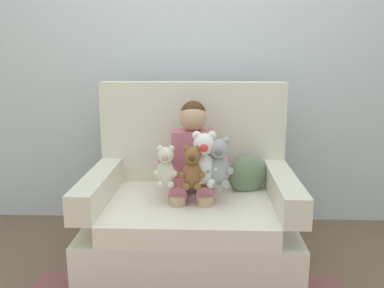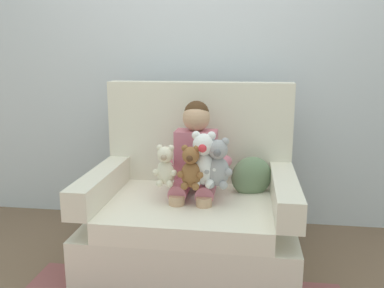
% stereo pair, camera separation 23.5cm
% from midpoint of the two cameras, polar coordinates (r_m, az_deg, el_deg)
% --- Properties ---
extents(ground_plane, '(8.00, 8.00, 0.00)m').
position_cam_midpoint_polar(ground_plane, '(2.67, 2.55, -15.97)').
color(ground_plane, brown).
extents(back_wall, '(6.00, 0.10, 2.60)m').
position_cam_midpoint_polar(back_wall, '(3.08, 4.15, 12.96)').
color(back_wall, silver).
rests_on(back_wall, ground).
extents(armchair, '(1.24, 0.92, 1.09)m').
position_cam_midpoint_polar(armchair, '(2.59, 2.76, -8.98)').
color(armchair, silver).
rests_on(armchair, ground).
extents(seated_child, '(0.45, 0.39, 0.82)m').
position_cam_midpoint_polar(seated_child, '(2.51, 3.09, -2.53)').
color(seated_child, '#C66B7F').
rests_on(seated_child, armchair).
extents(plush_grey, '(0.17, 0.14, 0.29)m').
position_cam_midpoint_polar(plush_grey, '(2.34, 6.52, -2.85)').
color(plush_grey, '#9E9EA3').
rests_on(plush_grey, armchair).
extents(plush_cream, '(0.14, 0.12, 0.24)m').
position_cam_midpoint_polar(plush_cream, '(2.36, -0.88, -3.20)').
color(plush_cream, silver).
rests_on(plush_cream, armchair).
extents(plush_white, '(0.19, 0.16, 0.32)m').
position_cam_midpoint_polar(plush_white, '(2.35, 4.51, -2.39)').
color(plush_white, white).
rests_on(plush_white, armchair).
extents(plush_brown, '(0.15, 0.12, 0.25)m').
position_cam_midpoint_polar(plush_brown, '(2.31, 2.75, -3.44)').
color(plush_brown, brown).
rests_on(plush_brown, armchair).
extents(throw_pillow, '(0.28, 0.19, 0.26)m').
position_cam_midpoint_polar(throw_pillow, '(2.63, 10.91, -4.57)').
color(throw_pillow, slate).
rests_on(throw_pillow, armchair).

